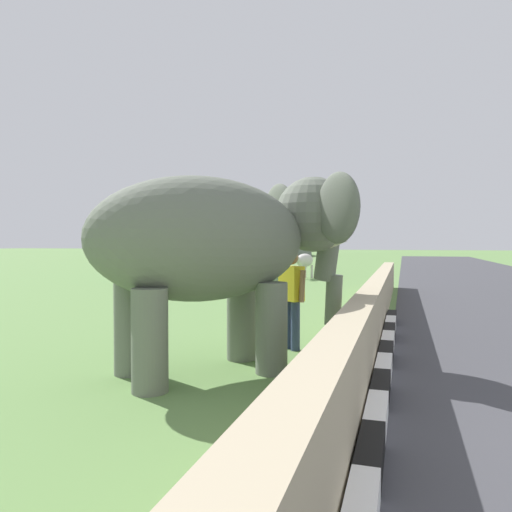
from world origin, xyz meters
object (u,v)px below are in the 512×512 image
person_handler (291,294)px  bus_teal (216,237)px  elephant (225,241)px  cow_near (304,261)px

person_handler → bus_teal: bus_teal is taller
elephant → cow_near: 17.17m
elephant → person_handler: (1.54, -0.60, -0.88)m
elephant → person_handler: bearing=-21.1°
bus_teal → cow_near: (-2.19, -5.55, -1.21)m
person_handler → cow_near: 15.71m
elephant → cow_near: bearing=7.6°
elephant → cow_near: (16.99, 2.28, -0.94)m
person_handler → elephant: bearing=158.9°
cow_near → bus_teal: bearing=68.5°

